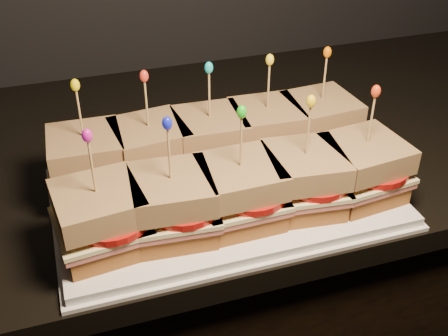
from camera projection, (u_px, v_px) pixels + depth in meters
name	position (u px, v px, depth m)	size (l,w,h in m)	color
granite_slab	(130.00, 161.00, 0.92)	(2.21, 0.65, 0.04)	black
platter	(224.00, 195.00, 0.80)	(0.46, 0.29, 0.02)	white
platter_rim	(224.00, 198.00, 0.80)	(0.48, 0.30, 0.01)	white
sandwich_0_bread_bot	(90.00, 178.00, 0.79)	(0.10, 0.10, 0.03)	brown
sandwich_0_ham	(89.00, 168.00, 0.79)	(0.11, 0.10, 0.01)	#C26158
sandwich_0_cheese	(88.00, 164.00, 0.78)	(0.11, 0.10, 0.01)	#F5E7A3
sandwich_0_tomato	(96.00, 160.00, 0.78)	(0.10, 0.10, 0.01)	#AB130F
sandwich_0_bread_top	(85.00, 146.00, 0.77)	(0.10, 0.10, 0.03)	#632F0F
sandwich_0_pick	(80.00, 116.00, 0.74)	(0.00, 0.00, 0.09)	tan
sandwich_0_frill	(75.00, 85.00, 0.71)	(0.01, 0.01, 0.02)	yellow
sandwich_1_bread_bot	(152.00, 168.00, 0.82)	(0.10, 0.10, 0.03)	brown
sandwich_1_ham	(151.00, 158.00, 0.81)	(0.11, 0.10, 0.01)	#C26158
sandwich_1_cheese	(151.00, 154.00, 0.80)	(0.11, 0.10, 0.01)	#F5E7A3
sandwich_1_tomato	(159.00, 150.00, 0.80)	(0.10, 0.10, 0.01)	#AB130F
sandwich_1_bread_top	(149.00, 136.00, 0.79)	(0.10, 0.10, 0.03)	#632F0F
sandwich_1_pick	(147.00, 107.00, 0.76)	(0.00, 0.00, 0.09)	tan
sandwich_1_frill	(144.00, 76.00, 0.74)	(0.01, 0.01, 0.02)	red
sandwich_2_bread_bot	(210.00, 158.00, 0.84)	(0.10, 0.10, 0.03)	brown
sandwich_2_ham	(210.00, 148.00, 0.83)	(0.11, 0.10, 0.01)	#C26158
sandwich_2_cheese	(210.00, 144.00, 0.83)	(0.11, 0.10, 0.01)	#F5E7A3
sandwich_2_tomato	(219.00, 140.00, 0.82)	(0.10, 0.10, 0.01)	#AB130F
sandwich_2_bread_top	(210.00, 127.00, 0.81)	(0.10, 0.10, 0.03)	#632F0F
sandwich_2_pick	(209.00, 98.00, 0.78)	(0.00, 0.00, 0.09)	tan
sandwich_2_frill	(209.00, 68.00, 0.76)	(0.01, 0.01, 0.02)	#12B9C4
sandwich_3_bread_bot	(266.00, 148.00, 0.86)	(0.10, 0.10, 0.03)	brown
sandwich_3_ham	(266.00, 138.00, 0.85)	(0.11, 0.10, 0.01)	#C26158
sandwich_3_cheese	(266.00, 134.00, 0.85)	(0.11, 0.10, 0.01)	#F5E7A3
sandwich_3_tomato	(275.00, 131.00, 0.84)	(0.10, 0.10, 0.01)	#AB130F
sandwich_3_bread_top	(267.00, 118.00, 0.83)	(0.10, 0.10, 0.03)	#632F0F
sandwich_3_pick	(268.00, 89.00, 0.81)	(0.00, 0.00, 0.09)	tan
sandwich_3_frill	(270.00, 60.00, 0.78)	(0.01, 0.01, 0.02)	yellow
sandwich_4_bread_bot	(318.00, 139.00, 0.89)	(0.10, 0.10, 0.03)	brown
sandwich_4_ham	(319.00, 129.00, 0.88)	(0.11, 0.10, 0.01)	#C26158
sandwich_4_cheese	(319.00, 125.00, 0.87)	(0.11, 0.10, 0.01)	#F5E7A3
sandwich_4_tomato	(329.00, 122.00, 0.87)	(0.10, 0.10, 0.01)	#AB130F
sandwich_4_bread_top	(321.00, 109.00, 0.86)	(0.10, 0.10, 0.03)	#632F0F
sandwich_4_pick	(324.00, 81.00, 0.83)	(0.00, 0.00, 0.09)	tan
sandwich_4_frill	(327.00, 52.00, 0.81)	(0.01, 0.01, 0.02)	orange
sandwich_5_bread_bot	(103.00, 237.00, 0.69)	(0.10, 0.10, 0.03)	brown
sandwich_5_ham	(101.00, 226.00, 0.68)	(0.11, 0.10, 0.01)	#C26158
sandwich_5_cheese	(101.00, 222.00, 0.68)	(0.11, 0.10, 0.01)	#F5E7A3
sandwich_5_tomato	(111.00, 218.00, 0.67)	(0.10, 0.10, 0.01)	#AB130F
sandwich_5_bread_top	(98.00, 203.00, 0.66)	(0.10, 0.10, 0.03)	#632F0F
sandwich_5_pick	(93.00, 170.00, 0.63)	(0.00, 0.00, 0.09)	tan
sandwich_5_frill	(87.00, 136.00, 0.61)	(0.01, 0.01, 0.02)	#C41794
sandwich_6_bread_bot	(174.00, 223.00, 0.71)	(0.10, 0.10, 0.03)	brown
sandwich_6_ham	(173.00, 212.00, 0.70)	(0.11, 0.10, 0.01)	#C26158
sandwich_6_cheese	(173.00, 208.00, 0.70)	(0.11, 0.10, 0.01)	#F5E7A3
sandwich_6_tomato	(183.00, 204.00, 0.69)	(0.10, 0.10, 0.01)	#AB130F
sandwich_6_bread_top	(171.00, 189.00, 0.68)	(0.10, 0.10, 0.03)	#632F0F
sandwich_6_pick	(169.00, 157.00, 0.66)	(0.00, 0.00, 0.09)	tan
sandwich_6_frill	(167.00, 123.00, 0.63)	(0.01, 0.01, 0.02)	#141DD7
sandwich_7_bread_bot	(240.00, 210.00, 0.73)	(0.10, 0.10, 0.03)	brown
sandwich_7_ham	(240.00, 199.00, 0.72)	(0.11, 0.10, 0.01)	#C26158
sandwich_7_cheese	(240.00, 195.00, 0.72)	(0.11, 0.10, 0.01)	#F5E7A3
sandwich_7_tomato	(251.00, 191.00, 0.72)	(0.10, 0.10, 0.01)	#AB130F
sandwich_7_bread_top	(240.00, 177.00, 0.70)	(0.10, 0.10, 0.03)	#632F0F
sandwich_7_pick	(241.00, 145.00, 0.68)	(0.00, 0.00, 0.09)	tan
sandwich_7_frill	(242.00, 112.00, 0.65)	(0.01, 0.01, 0.02)	green
sandwich_8_bread_bot	(302.00, 197.00, 0.76)	(0.10, 0.10, 0.03)	brown
sandwich_8_ham	(303.00, 187.00, 0.75)	(0.11, 0.10, 0.01)	#C26158
sandwich_8_cheese	(303.00, 183.00, 0.74)	(0.11, 0.10, 0.01)	#F5E7A3
sandwich_8_tomato	(314.00, 179.00, 0.74)	(0.10, 0.10, 0.01)	#AB130F
sandwich_8_bread_top	(305.00, 165.00, 0.73)	(0.10, 0.10, 0.03)	#632F0F
sandwich_8_pick	(308.00, 133.00, 0.70)	(0.00, 0.00, 0.09)	tan
sandwich_8_frill	(311.00, 101.00, 0.68)	(0.01, 0.01, 0.02)	yellow
sandwich_9_bread_bot	(360.00, 186.00, 0.78)	(0.10, 0.10, 0.03)	brown
sandwich_9_ham	(362.00, 175.00, 0.77)	(0.11, 0.10, 0.01)	#C26158
sandwich_9_cheese	(363.00, 171.00, 0.77)	(0.11, 0.10, 0.01)	#F5E7A3
sandwich_9_tomato	(374.00, 167.00, 0.76)	(0.10, 0.10, 0.01)	#AB130F
sandwich_9_bread_top	(366.00, 153.00, 0.75)	(0.10, 0.10, 0.03)	#632F0F
sandwich_9_pick	(371.00, 123.00, 0.72)	(0.00, 0.00, 0.09)	tan
sandwich_9_frill	(376.00, 91.00, 0.70)	(0.01, 0.01, 0.02)	red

